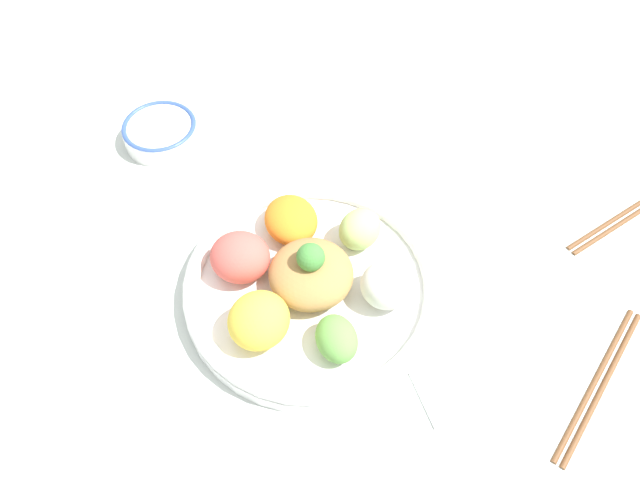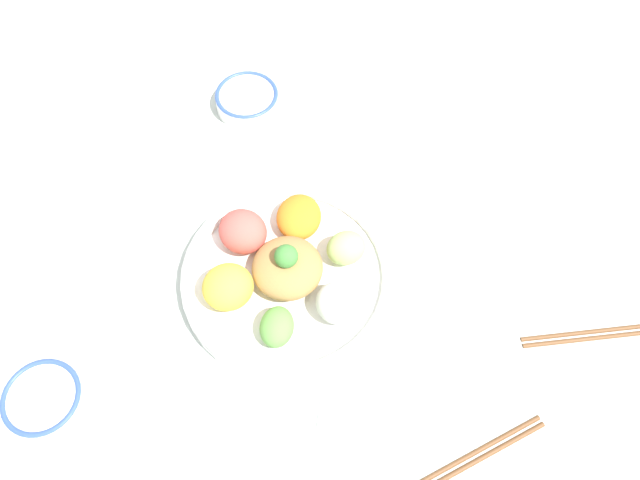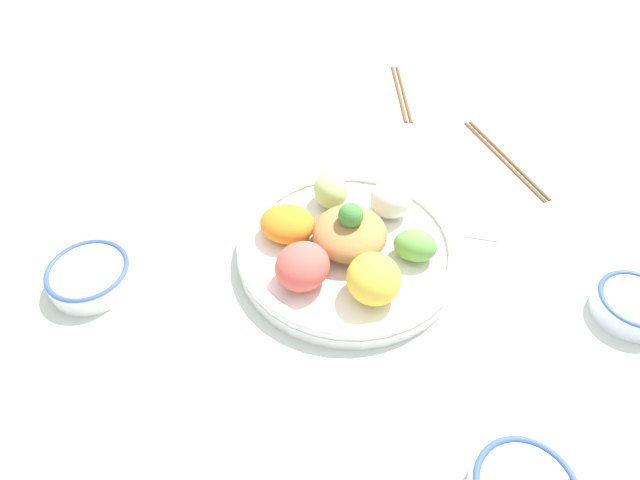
# 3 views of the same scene
# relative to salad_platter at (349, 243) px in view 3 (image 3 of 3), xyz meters

# --- Properties ---
(ground_plane) EXTENTS (2.40, 2.40, 0.00)m
(ground_plane) POSITION_rel_salad_platter_xyz_m (-0.02, 0.00, -0.03)
(ground_plane) COLOR silver
(salad_platter) EXTENTS (0.32, 0.32, 0.10)m
(salad_platter) POSITION_rel_salad_platter_xyz_m (0.00, 0.00, 0.00)
(salad_platter) COLOR white
(salad_platter) RESTS_ON ground_plane
(sauce_bowl_red) EXTENTS (0.10, 0.10, 0.04)m
(sauce_bowl_red) POSITION_rel_salad_platter_xyz_m (0.37, 0.10, -0.01)
(sauce_bowl_red) COLOR white
(sauce_bowl_red) RESTS_ON ground_plane
(sauce_bowl_dark) EXTENTS (0.11, 0.11, 0.03)m
(sauce_bowl_dark) POSITION_rel_salad_platter_xyz_m (-0.28, -0.22, -0.01)
(sauce_bowl_dark) COLOR white
(sauce_bowl_dark) RESTS_ON ground_plane
(chopsticks_pair_near) EXTENTS (0.12, 0.18, 0.01)m
(chopsticks_pair_near) POSITION_rel_salad_platter_xyz_m (-0.11, 0.44, -0.02)
(chopsticks_pair_near) COLOR brown
(chopsticks_pair_near) RESTS_ON ground_plane
(chopsticks_pair_far) EXTENTS (0.19, 0.16, 0.01)m
(chopsticks_pair_far) POSITION_rel_salad_platter_xyz_m (0.13, 0.33, -0.02)
(chopsticks_pair_far) COLOR brown
(chopsticks_pair_far) RESTS_ON ground_plane
(serving_spoon_main) EXTENTS (0.12, 0.06, 0.01)m
(serving_spoon_main) POSITION_rel_salad_platter_xyz_m (0.18, 0.14, -0.02)
(serving_spoon_main) COLOR white
(serving_spoon_main) RESTS_ON ground_plane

